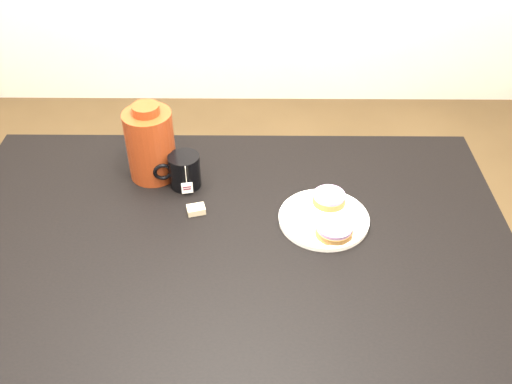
% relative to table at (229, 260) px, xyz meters
% --- Properties ---
extents(table, '(1.40, 0.90, 0.75)m').
position_rel_table_xyz_m(table, '(0.00, 0.00, 0.00)').
color(table, black).
rests_on(table, ground_plane).
extents(plate, '(0.23, 0.23, 0.02)m').
position_rel_table_xyz_m(plate, '(0.24, 0.06, 0.09)').
color(plate, white).
rests_on(plate, table).
extents(bagel_back, '(0.10, 0.10, 0.03)m').
position_rel_table_xyz_m(bagel_back, '(0.26, 0.12, 0.11)').
color(bagel_back, brown).
rests_on(bagel_back, plate).
extents(bagel_front, '(0.10, 0.10, 0.03)m').
position_rel_table_xyz_m(bagel_front, '(0.26, -0.00, 0.11)').
color(bagel_front, brown).
rests_on(bagel_front, plate).
extents(mug, '(0.13, 0.10, 0.09)m').
position_rel_table_xyz_m(mug, '(-0.13, 0.20, 0.13)').
color(mug, black).
rests_on(mug, table).
extents(teabag_pouch, '(0.05, 0.04, 0.02)m').
position_rel_table_xyz_m(teabag_pouch, '(-0.09, 0.09, 0.09)').
color(teabag_pouch, '#C6B793').
rests_on(teabag_pouch, table).
extents(bagel_package, '(0.15, 0.15, 0.22)m').
position_rel_table_xyz_m(bagel_package, '(-0.22, 0.25, 0.18)').
color(bagel_package, '#581B0B').
rests_on(bagel_package, table).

